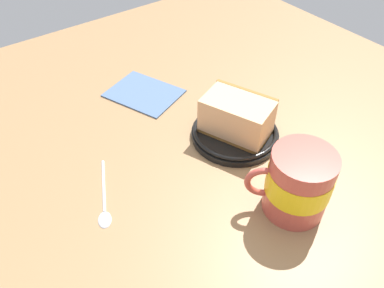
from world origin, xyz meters
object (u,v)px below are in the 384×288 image
at_px(tea_mug, 298,182).
at_px(teaspoon, 104,205).
at_px(cake_slice, 236,115).
at_px(small_plate, 234,132).
at_px(folded_napkin, 144,93).

height_order(tea_mug, teaspoon, tea_mug).
bearing_deg(cake_slice, small_plate, 21.70).
xyz_separation_m(small_plate, folded_napkin, (0.06, -0.21, -0.01)).
distance_m(teaspoon, folded_napkin, 0.29).
bearing_deg(folded_napkin, tea_mug, 94.07).
distance_m(cake_slice, teaspoon, 0.27).
bearing_deg(small_plate, teaspoon, 0.84).
relative_size(tea_mug, teaspoon, 0.83).
xyz_separation_m(tea_mug, folded_napkin, (0.03, -0.38, -0.05)).
bearing_deg(tea_mug, small_plate, -101.67).
bearing_deg(small_plate, folded_napkin, -73.24).
height_order(small_plate, cake_slice, cake_slice).
height_order(small_plate, tea_mug, tea_mug).
xyz_separation_m(cake_slice, folded_napkin, (0.07, -0.21, -0.04)).
bearing_deg(teaspoon, small_plate, -179.16).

